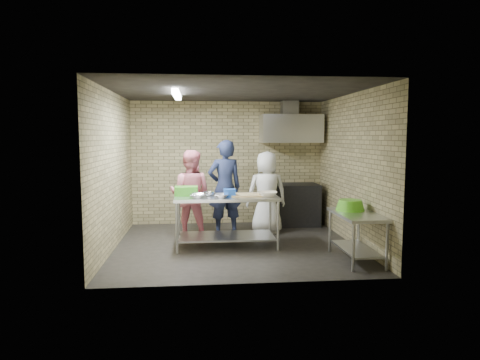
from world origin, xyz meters
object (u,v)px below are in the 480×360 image
(prep_table, at_px, (226,221))
(woman_white, at_px, (267,192))
(green_crate, at_px, (186,191))
(stove, at_px, (290,205))
(side_counter, at_px, (356,237))
(woman_pink, at_px, (190,194))
(green_basin, at_px, (350,205))
(bottle_green, at_px, (309,133))
(man_navy, at_px, (225,188))
(blue_tub, at_px, (230,193))

(prep_table, relative_size, woman_white, 1.09)
(green_crate, bearing_deg, stove, 35.37)
(side_counter, height_order, woman_pink, woman_pink)
(green_basin, xyz_separation_m, bottle_green, (0.02, 2.74, 1.18))
(green_basin, distance_m, man_navy, 2.59)
(prep_table, height_order, green_crate, green_crate)
(stove, xyz_separation_m, green_basin, (0.43, -2.50, 0.38))
(stove, distance_m, green_crate, 2.77)
(side_counter, distance_m, green_crate, 2.97)
(blue_tub, bearing_deg, green_crate, 163.65)
(green_crate, bearing_deg, side_counter, -23.87)
(stove, bearing_deg, prep_table, -131.83)
(prep_table, bearing_deg, man_navy, 88.23)
(stove, xyz_separation_m, woman_pink, (-2.16, -0.92, 0.39))
(green_basin, bearing_deg, blue_tub, 159.48)
(side_counter, bearing_deg, blue_tub, 153.39)
(woman_white, bearing_deg, prep_table, 44.70)
(prep_table, xyz_separation_m, side_counter, (1.96, -1.06, -0.07))
(man_navy, xyz_separation_m, woman_white, (0.84, 0.04, -0.11))
(prep_table, bearing_deg, green_basin, -22.59)
(stove, bearing_deg, green_crate, -144.63)
(green_crate, height_order, man_navy, man_navy)
(stove, bearing_deg, blue_tub, -129.25)
(woman_white, bearing_deg, stove, -135.05)
(prep_table, xyz_separation_m, woman_white, (0.87, 0.97, 0.37))
(side_counter, height_order, green_basin, green_basin)
(bottle_green, height_order, woman_pink, bottle_green)
(woman_pink, bearing_deg, prep_table, 143.58)
(green_crate, relative_size, blue_tub, 2.00)
(prep_table, height_order, bottle_green, bottle_green)
(prep_table, relative_size, bottle_green, 11.97)
(prep_table, relative_size, man_navy, 0.96)
(side_counter, relative_size, bottle_green, 8.00)
(side_counter, relative_size, green_crate, 3.01)
(green_basin, bearing_deg, stove, 99.76)
(blue_tub, height_order, green_basin, blue_tub)
(side_counter, bearing_deg, green_crate, 156.13)
(blue_tub, xyz_separation_m, green_basin, (1.89, -0.71, -0.13))
(woman_pink, bearing_deg, green_basin, 162.18)
(man_navy, bearing_deg, prep_table, 75.21)
(bottle_green, bearing_deg, stove, -151.93)
(blue_tub, height_order, woman_white, woman_white)
(green_basin, relative_size, woman_pink, 0.27)
(green_crate, bearing_deg, blue_tub, -16.35)
(green_crate, bearing_deg, woman_white, 28.38)
(woman_pink, bearing_deg, bottle_green, -142.43)
(green_crate, xyz_separation_m, woman_white, (1.57, 0.85, -0.16))
(green_basin, height_order, bottle_green, bottle_green)
(stove, distance_m, woman_pink, 2.38)
(bottle_green, relative_size, woman_white, 0.09)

